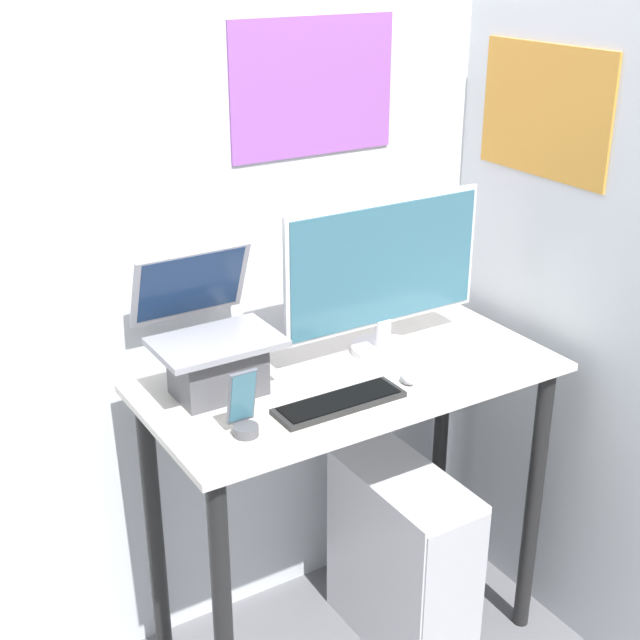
% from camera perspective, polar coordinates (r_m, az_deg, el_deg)
% --- Properties ---
extents(wall_back, '(6.00, 0.06, 2.60)m').
position_cam_1_polar(wall_back, '(2.53, -2.33, 7.51)').
color(wall_back, silver).
rests_on(wall_back, ground_plane).
extents(wall_side_right, '(0.06, 6.00, 2.60)m').
position_cam_1_polar(wall_side_right, '(2.46, 18.55, 5.87)').
color(wall_side_right, silver).
rests_on(wall_side_right, ground_plane).
extents(desk, '(1.12, 0.55, 0.91)m').
position_cam_1_polar(desk, '(2.47, 1.99, -7.47)').
color(desk, beige).
rests_on(desk, ground_plane).
extents(laptop, '(0.31, 0.30, 0.35)m').
position_cam_1_polar(laptop, '(2.27, -6.79, -2.15)').
color(laptop, '#4C4C51').
rests_on(laptop, desk).
extents(monitor, '(0.62, 0.18, 0.44)m').
position_cam_1_polar(monitor, '(2.42, 4.11, 2.83)').
color(monitor, silver).
rests_on(monitor, desk).
extents(keyboard, '(0.34, 0.10, 0.02)m').
position_cam_1_polar(keyboard, '(2.22, 1.25, -5.30)').
color(keyboard, black).
rests_on(keyboard, desk).
extents(mouse, '(0.03, 0.05, 0.02)m').
position_cam_1_polar(mouse, '(2.34, 5.62, -3.83)').
color(mouse, '#99999E').
rests_on(mouse, desk).
extents(cell_phone, '(0.07, 0.06, 0.17)m').
position_cam_1_polar(cell_phone, '(2.09, -4.89, -5.98)').
color(cell_phone, '#4C4C51').
rests_on(cell_phone, desk).
extents(computer_tower, '(0.23, 0.48, 0.57)m').
position_cam_1_polar(computer_tower, '(2.75, 5.29, -15.00)').
color(computer_tower, silver).
rests_on(computer_tower, ground_plane).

